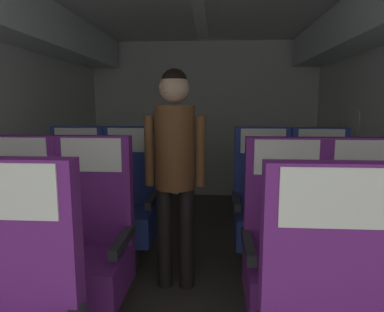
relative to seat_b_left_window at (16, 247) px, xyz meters
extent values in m
cube|color=#3D3833|center=(1.02, 0.43, -0.49)|extent=(3.44, 5.60, 0.02)
cube|color=silver|center=(1.02, 3.06, 0.63)|extent=(3.32, 0.06, 2.22)
cylinder|color=white|center=(2.59, 1.74, 0.67)|extent=(0.01, 0.26, 0.26)
cube|color=#6B237A|center=(0.47, -0.71, 0.33)|extent=(0.45, 0.09, 0.66)
cube|color=silver|center=(0.47, -0.75, 0.55)|extent=(0.36, 0.01, 0.20)
cube|color=#6B237A|center=(1.57, -0.71, 0.33)|extent=(0.45, 0.09, 0.66)
cube|color=silver|center=(1.57, -0.76, 0.55)|extent=(0.36, 0.01, 0.20)
cube|color=#38383D|center=(0.00, -0.06, -0.36)|extent=(0.16, 0.17, 0.24)
cube|color=#6B237A|center=(0.00, -0.06, -0.13)|extent=(0.45, 0.47, 0.24)
cube|color=#6B237A|center=(0.00, 0.14, 0.33)|extent=(0.45, 0.09, 0.66)
cube|color=#28282D|center=(0.22, -0.06, 0.08)|extent=(0.05, 0.40, 0.06)
cube|color=silver|center=(0.00, 0.09, 0.55)|extent=(0.36, 0.01, 0.20)
cube|color=#38383D|center=(0.45, -0.05, -0.36)|extent=(0.16, 0.17, 0.24)
cube|color=#6B237A|center=(0.45, -0.05, -0.13)|extent=(0.45, 0.47, 0.24)
cube|color=#6B237A|center=(0.45, 0.14, 0.33)|extent=(0.45, 0.09, 0.66)
cube|color=#28282D|center=(0.67, -0.05, 0.08)|extent=(0.05, 0.40, 0.06)
cube|color=#28282D|center=(0.23, -0.05, 0.08)|extent=(0.05, 0.40, 0.06)
cube|color=silver|center=(0.45, 0.09, 0.55)|extent=(0.36, 0.01, 0.20)
cube|color=#6B237A|center=(2.02, -0.06, -0.13)|extent=(0.45, 0.47, 0.24)
cube|color=#6B237A|center=(2.02, 0.13, 0.33)|extent=(0.45, 0.09, 0.66)
cube|color=#28282D|center=(1.81, -0.06, 0.08)|extent=(0.05, 0.40, 0.06)
cube|color=silver|center=(2.02, 0.08, 0.55)|extent=(0.36, 0.01, 0.20)
cube|color=#6B237A|center=(1.58, -0.07, -0.13)|extent=(0.45, 0.47, 0.24)
cube|color=#6B237A|center=(1.58, 0.12, 0.33)|extent=(0.45, 0.09, 0.66)
cube|color=#28282D|center=(1.80, -0.07, 0.08)|extent=(0.05, 0.40, 0.06)
cube|color=#28282D|center=(1.36, -0.07, 0.08)|extent=(0.05, 0.40, 0.06)
cube|color=silver|center=(1.58, 0.08, 0.55)|extent=(0.36, 0.01, 0.20)
cube|color=#38383D|center=(0.02, 0.76, -0.36)|extent=(0.16, 0.17, 0.24)
cube|color=navy|center=(0.02, 0.76, -0.13)|extent=(0.45, 0.47, 0.24)
cube|color=navy|center=(0.02, 0.96, 0.33)|extent=(0.45, 0.09, 0.66)
cube|color=#28282D|center=(0.23, 0.76, 0.08)|extent=(0.05, 0.40, 0.06)
cube|color=#28282D|center=(-0.20, 0.76, 0.08)|extent=(0.05, 0.40, 0.06)
cube|color=silver|center=(0.02, 0.91, 0.55)|extent=(0.36, 0.01, 0.20)
cube|color=#38383D|center=(0.46, 0.78, -0.36)|extent=(0.16, 0.17, 0.24)
cube|color=navy|center=(0.46, 0.78, -0.13)|extent=(0.45, 0.47, 0.24)
cube|color=navy|center=(0.46, 0.98, 0.33)|extent=(0.45, 0.09, 0.66)
cube|color=#28282D|center=(0.68, 0.78, 0.08)|extent=(0.05, 0.40, 0.06)
cube|color=#28282D|center=(0.25, 0.78, 0.08)|extent=(0.05, 0.40, 0.06)
cube|color=silver|center=(0.46, 0.93, 0.55)|extent=(0.36, 0.01, 0.20)
cube|color=#38383D|center=(2.02, 0.76, -0.36)|extent=(0.16, 0.17, 0.24)
cube|color=navy|center=(2.02, 0.76, -0.13)|extent=(0.45, 0.47, 0.24)
cube|color=navy|center=(2.02, 0.96, 0.33)|extent=(0.45, 0.09, 0.66)
cube|color=#28282D|center=(2.24, 0.76, 0.08)|extent=(0.05, 0.40, 0.06)
cube|color=#28282D|center=(1.80, 0.76, 0.08)|extent=(0.05, 0.40, 0.06)
cube|color=silver|center=(2.02, 0.91, 0.55)|extent=(0.36, 0.01, 0.20)
cube|color=#38383D|center=(1.57, 0.78, -0.36)|extent=(0.16, 0.17, 0.24)
cube|color=navy|center=(1.57, 0.78, -0.13)|extent=(0.45, 0.47, 0.24)
cube|color=navy|center=(1.57, 0.98, 0.33)|extent=(0.45, 0.09, 0.66)
cube|color=#28282D|center=(1.78, 0.78, 0.08)|extent=(0.05, 0.40, 0.06)
cube|color=#28282D|center=(1.35, 0.78, 0.08)|extent=(0.05, 0.40, 0.06)
cube|color=silver|center=(1.57, 0.93, 0.55)|extent=(0.36, 0.01, 0.20)
cylinder|color=black|center=(0.82, 0.49, -0.11)|extent=(0.11, 0.11, 0.74)
cylinder|color=black|center=(0.98, 0.49, -0.11)|extent=(0.11, 0.11, 0.74)
cylinder|color=brown|center=(0.90, 0.49, 0.55)|extent=(0.28, 0.28, 0.58)
cylinder|color=brown|center=(0.72, 0.49, 0.52)|extent=(0.07, 0.07, 0.49)
cylinder|color=brown|center=(1.08, 0.49, 0.52)|extent=(0.07, 0.07, 0.49)
sphere|color=tan|center=(0.90, 0.49, 0.95)|extent=(0.21, 0.21, 0.21)
sphere|color=black|center=(0.90, 0.49, 0.99)|extent=(0.18, 0.18, 0.18)
camera|label=1|loc=(1.18, -1.83, 0.85)|focal=31.66mm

